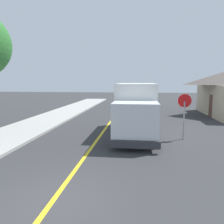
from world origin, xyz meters
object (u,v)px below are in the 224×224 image
parked_car_near (139,108)px  stop_sign (184,108)px  parked_car_mid (140,101)px  box_truck (136,106)px

parked_car_near → stop_sign: stop_sign is taller
parked_car_mid → stop_sign: 15.91m
box_truck → parked_car_mid: bearing=88.8°
parked_car_mid → stop_sign: (2.46, -15.69, 1.06)m
box_truck → parked_car_mid: 14.75m
box_truck → stop_sign: size_ratio=2.72×
parked_car_near → parked_car_mid: (0.18, 7.02, 0.00)m
box_truck → parked_car_near: bearing=89.0°
parked_car_near → stop_sign: size_ratio=1.66×
box_truck → stop_sign: bearing=-19.4°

